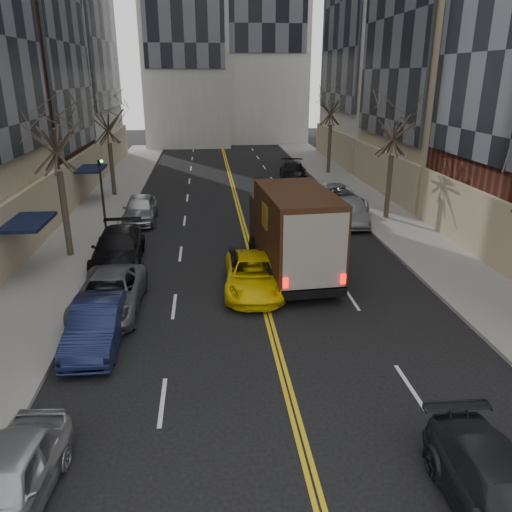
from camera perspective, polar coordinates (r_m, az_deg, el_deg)
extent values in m
cube|color=slate|center=(32.47, -17.87, 4.21)|extent=(4.00, 66.00, 0.15)
cube|color=slate|center=(33.62, 13.77, 5.12)|extent=(4.00, 66.00, 0.15)
cube|color=black|center=(23.78, -24.99, 3.51)|extent=(2.00, 3.00, 0.15)
cube|color=black|center=(24.38, -26.62, 1.04)|extent=(0.20, 3.00, 2.50)
cube|color=black|center=(36.01, -18.61, 9.42)|extent=(2.00, 3.00, 0.15)
cube|color=black|center=(36.41, -19.82, 7.70)|extent=(0.20, 3.00, 2.50)
cylinder|color=#382D23|center=(25.33, -20.97, 4.46)|extent=(0.30, 0.30, 4.05)
cylinder|color=#382D23|center=(37.77, -16.12, 9.51)|extent=(0.30, 0.30, 3.69)
cylinder|color=#382D23|center=(31.28, 14.90, 7.64)|extent=(0.30, 0.30, 3.78)
cylinder|color=#382D23|center=(45.38, 8.38, 12.02)|extent=(0.30, 0.30, 4.14)
cylinder|color=black|center=(26.92, -17.02, 5.51)|extent=(0.12, 0.12, 3.80)
imported|color=black|center=(26.46, -17.54, 10.43)|extent=(0.15, 0.18, 0.90)
sphere|color=#0CE526|center=(26.34, -17.25, 10.31)|extent=(0.14, 0.14, 0.14)
cube|color=black|center=(22.12, 4.16, -0.63)|extent=(2.98, 7.32, 0.34)
cube|color=black|center=(24.19, 2.72, 4.02)|extent=(2.76, 2.09, 2.35)
cube|color=black|center=(21.03, 4.67, 2.92)|extent=(3.08, 5.67, 3.36)
cube|color=black|center=(19.05, 6.65, -4.24)|extent=(2.58, 0.39, 0.34)
cube|color=red|center=(18.55, 3.41, -3.12)|extent=(0.21, 0.08, 0.39)
cube|color=red|center=(19.17, 9.94, -2.62)|extent=(0.21, 0.08, 0.39)
cube|color=gold|center=(20.60, 0.99, 4.57)|extent=(0.12, 1.01, 1.01)
cube|color=gold|center=(21.27, 8.26, 4.86)|extent=(0.12, 1.01, 1.01)
cylinder|color=black|center=(24.05, -0.25, 0.95)|extent=(0.39, 1.09, 1.07)
cylinder|color=black|center=(24.61, 5.82, 1.29)|extent=(0.39, 1.09, 1.07)
cylinder|color=black|center=(20.15, 1.80, -2.96)|extent=(0.39, 1.09, 1.07)
cylinder|color=black|center=(20.81, 8.94, -2.43)|extent=(0.39, 1.09, 1.07)
imported|color=black|center=(11.81, 26.42, -23.51)|extent=(1.95, 4.59, 1.32)
cube|color=black|center=(11.89, 25.11, -19.65)|extent=(0.13, 0.04, 0.09)
cube|color=blue|center=(11.87, 25.19, -19.73)|extent=(0.10, 0.01, 0.06)
imported|color=yellow|center=(20.43, -0.28, -2.12)|extent=(2.61, 5.15, 1.40)
imported|color=black|center=(20.81, -2.56, -1.23)|extent=(0.52, 0.69, 1.73)
imported|color=#ACAFB4|center=(12.10, -26.57, -22.16)|extent=(1.95, 4.17, 1.38)
imported|color=#111736|center=(17.22, -17.78, -7.49)|extent=(1.57, 4.43, 1.46)
imported|color=#55575D|center=(19.40, -16.45, -4.20)|extent=(2.43, 5.15, 1.42)
imported|color=black|center=(24.12, -15.48, 0.89)|extent=(2.45, 5.55, 1.58)
imported|color=#999CA1|center=(30.96, -13.09, 5.30)|extent=(1.92, 4.68, 1.59)
imported|color=#4A4E51|center=(30.10, 10.68, 4.88)|extent=(1.73, 4.38, 1.42)
imported|color=#A4A6AB|center=(33.11, 9.16, 6.56)|extent=(3.31, 6.19, 1.65)
imported|color=black|center=(42.16, 4.23, 9.58)|extent=(2.86, 5.58, 1.55)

